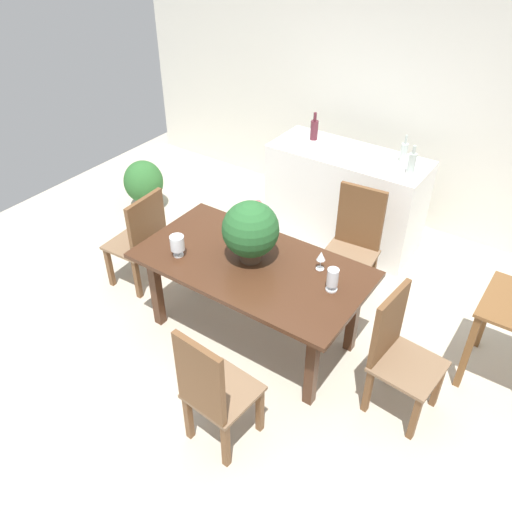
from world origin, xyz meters
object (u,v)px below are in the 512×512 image
Objects in this scene: chair_near_right at (212,390)px; crystal_vase_center_near at (177,244)px; wine_glass at (321,257)px; chair_head_end at (141,237)px; wine_bottle_tall at (314,129)px; wine_bottle_green at (412,163)px; wine_bottle_amber at (404,152)px; dining_table at (252,273)px; chair_far_right at (354,240)px; chair_foot_end at (397,349)px; crystal_vase_left at (333,278)px; flower_centerpiece at (251,230)px; kitchen_counter at (344,197)px; potted_plant_floor at (144,183)px.

crystal_vase_center_near is (-0.92, 0.75, 0.32)m from chair_near_right.
crystal_vase_center_near is 1.10m from wine_glass.
wine_bottle_tall reaches higher than chair_head_end.
chair_near_right is at bearing -72.18° from wine_bottle_tall.
wine_bottle_green is at bearing 129.48° from chair_head_end.
dining_table is at bearing -102.85° from wine_bottle_amber.
chair_far_right is 0.84m from wine_glass.
chair_foot_end reaches higher than crystal_vase_left.
flower_centerpiece reaches higher than wine_glass.
kitchen_counter is (-0.07, 1.74, -0.17)m from dining_table.
chair_foot_end is 2.07m from wine_bottle_amber.
wine_bottle_tall is at bearing 170.84° from wine_bottle_green.
crystal_vase_left is at bearing -66.80° from kitchen_counter.
chair_far_right is at bearing 66.59° from flower_centerpiece.
wine_bottle_tall is (-0.90, 0.82, 0.53)m from chair_far_right.
potted_plant_floor is (-1.69, -0.83, -0.76)m from wine_bottle_tall.
chair_foot_end is 0.85m from wine_glass.
chair_far_right is at bearing -57.86° from kitchen_counter.
dining_table is at bearing 86.57° from chair_head_end.
potted_plant_floor is (-2.85, 0.94, -0.54)m from crystal_vase_left.
wine_bottle_green is 1.10m from wine_bottle_tall.
wine_glass is at bearing 137.93° from crystal_vase_left.
crystal_vase_left is at bearing -82.71° from wine_bottle_amber.
wine_glass is (1.68, 0.23, 0.34)m from chair_head_end.
wine_bottle_tall reaches higher than chair_foot_end.
chair_head_end is 2.03m from wine_bottle_tall.
wine_glass reaches higher than potted_plant_floor.
wine_bottle_green is at bearing -89.48° from chair_near_right.
dining_table is 11.23× the size of wine_glass.
wine_bottle_green is (0.18, 0.64, 0.53)m from chair_far_right.
wine_bottle_tall is at bearing 48.75° from chair_foot_end.
potted_plant_floor is at bearing 175.06° from chair_far_right.
crystal_vase_center_near is at bearing -90.24° from wine_bottle_tall.
flower_centerpiece is at bearing -158.38° from wine_glass.
wine_bottle_amber is 2.86m from potted_plant_floor.
chair_far_right is at bearing 68.87° from dining_table.
kitchen_counter reaches higher than wine_glass.
wine_bottle_tall is at bearing 26.18° from potted_plant_floor.
chair_near_right is at bearing -39.34° from crystal_vase_center_near.
wine_bottle_green reaches higher than crystal_vase_left.
wine_bottle_amber reaches higher than dining_table.
dining_table is 3.64× the size of flower_centerpiece.
dining_table is 1.76× the size of chair_near_right.
wine_glass is (0.07, -0.78, 0.32)m from chair_far_right.
kitchen_counter is at bearing 19.06° from potted_plant_floor.
dining_table is at bearing -109.14° from wine_bottle_green.
wine_bottle_amber is 0.45× the size of potted_plant_floor.
wine_bottle_green is (-0.08, 1.59, 0.22)m from crystal_vase_left.
dining_table is 0.68m from crystal_vase_left.
wine_glass reaches higher than dining_table.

